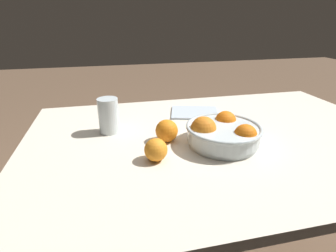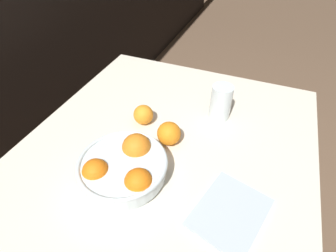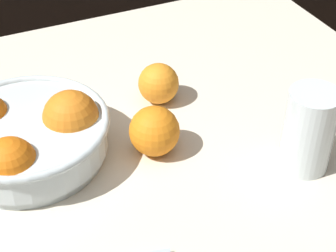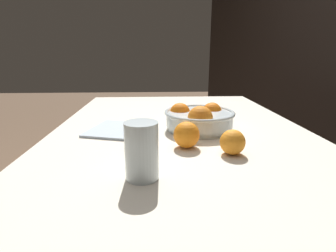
{
  "view_description": "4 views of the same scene",
  "coord_description": "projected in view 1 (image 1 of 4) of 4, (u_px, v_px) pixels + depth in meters",
  "views": [
    {
      "loc": [
        0.37,
        0.78,
        1.18
      ],
      "look_at": [
        0.19,
        0.01,
        0.84
      ],
      "focal_mm": 28.0,
      "sensor_mm": 36.0,
      "label": 1
    },
    {
      "loc": [
        -0.36,
        -0.22,
        1.38
      ],
      "look_at": [
        0.21,
        0.01,
        0.83
      ],
      "focal_mm": 28.0,
      "sensor_mm": 36.0,
      "label": 2
    },
    {
      "loc": [
        -0.06,
        -0.6,
        1.34
      ],
      "look_at": [
        0.2,
        -0.04,
        0.85
      ],
      "focal_mm": 60.0,
      "sensor_mm": 36.0,
      "label": 3
    },
    {
      "loc": [
        0.91,
        -0.09,
        1.05
      ],
      "look_at": [
        0.23,
        -0.05,
        0.85
      ],
      "focal_mm": 28.0,
      "sensor_mm": 36.0,
      "label": 4
    }
  ],
  "objects": [
    {
      "name": "fruit_bowl",
      "position": [
        223.0,
        133.0,
        0.85
      ],
      "size": [
        0.25,
        0.25,
        0.1
      ],
      "color": "silver",
      "rests_on": "dining_table"
    },
    {
      "name": "juice_glass",
      "position": [
        109.0,
        118.0,
        0.94
      ],
      "size": [
        0.07,
        0.07,
        0.13
      ],
      "color": "#F4A314",
      "rests_on": "dining_table"
    },
    {
      "name": "orange_loose_near_bowl",
      "position": [
        156.0,
        150.0,
        0.76
      ],
      "size": [
        0.07,
        0.07,
        0.07
      ],
      "primitive_type": "sphere",
      "color": "orange",
      "rests_on": "dining_table"
    },
    {
      "name": "orange_loose_front",
      "position": [
        167.0,
        131.0,
        0.88
      ],
      "size": [
        0.08,
        0.08,
        0.08
      ],
      "primitive_type": "sphere",
      "color": "orange",
      "rests_on": "dining_table"
    },
    {
      "name": "dining_table",
      "position": [
        218.0,
        156.0,
        0.96
      ],
      "size": [
        1.36,
        0.9,
        0.78
      ],
      "color": "beige",
      "rests_on": "ground_plane"
    },
    {
      "name": "napkin",
      "position": [
        195.0,
        113.0,
        1.14
      ],
      "size": [
        0.23,
        0.2,
        0.01
      ],
      "primitive_type": "cube",
      "rotation": [
        0.0,
        0.0,
        -0.27
      ],
      "color": "silver",
      "rests_on": "dining_table"
    }
  ]
}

